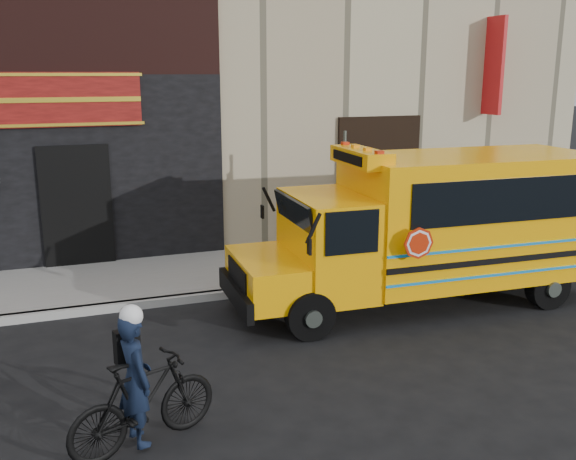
# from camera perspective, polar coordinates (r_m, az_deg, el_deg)

# --- Properties ---
(ground) EXTENTS (120.00, 120.00, 0.00)m
(ground) POSITION_cam_1_polar(r_m,az_deg,el_deg) (10.28, 1.89, -10.23)
(ground) COLOR black
(ground) RESTS_ON ground
(curb) EXTENTS (40.00, 0.20, 0.15)m
(curb) POSITION_cam_1_polar(r_m,az_deg,el_deg) (12.53, -2.51, -5.35)
(curb) COLOR #9F9E99
(curb) RESTS_ON ground
(sidewalk) EXTENTS (40.00, 3.00, 0.15)m
(sidewalk) POSITION_cam_1_polar(r_m,az_deg,el_deg) (13.90, -4.35, -3.43)
(sidewalk) COLOR gray
(sidewalk) RESTS_ON ground
(building) EXTENTS (20.00, 10.70, 12.00)m
(building) POSITION_cam_1_polar(r_m,az_deg,el_deg) (19.57, -10.12, 19.30)
(building) COLOR tan
(building) RESTS_ON sidewalk
(school_bus) EXTENTS (6.96, 2.48, 2.92)m
(school_bus) POSITION_cam_1_polar(r_m,az_deg,el_deg) (12.05, 13.21, 0.61)
(school_bus) COLOR black
(school_bus) RESTS_ON ground
(sign_pole) EXTENTS (0.09, 0.26, 3.04)m
(sign_pole) POSITION_cam_1_polar(r_m,az_deg,el_deg) (13.29, 5.01, 2.91)
(sign_pole) COLOR #454E47
(sign_pole) RESTS_ON ground
(bicycle) EXTENTS (1.89, 1.09, 1.10)m
(bicycle) POSITION_cam_1_polar(r_m,az_deg,el_deg) (7.70, -12.71, -14.72)
(bicycle) COLOR black
(bicycle) RESTS_ON ground
(cyclist) EXTENTS (0.50, 0.64, 1.55)m
(cyclist) POSITION_cam_1_polar(r_m,az_deg,el_deg) (7.63, -13.41, -13.11)
(cyclist) COLOR black
(cyclist) RESTS_ON ground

